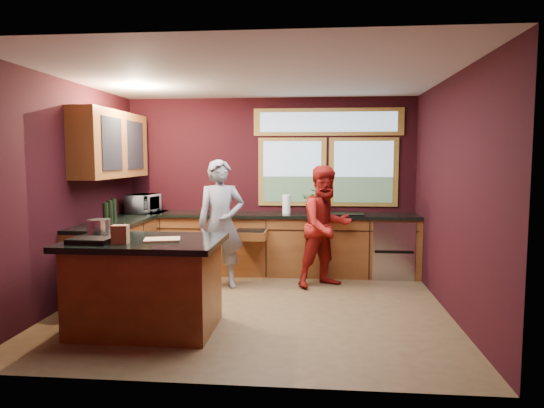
# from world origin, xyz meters

# --- Properties ---
(floor) EXTENTS (4.50, 4.50, 0.00)m
(floor) POSITION_xyz_m (0.00, 0.00, 0.00)
(floor) COLOR brown
(floor) RESTS_ON ground
(room_shell) EXTENTS (4.52, 4.02, 2.71)m
(room_shell) POSITION_xyz_m (-0.60, 0.32, 1.80)
(room_shell) COLOR black
(room_shell) RESTS_ON ground
(back_counter) EXTENTS (4.50, 0.64, 0.93)m
(back_counter) POSITION_xyz_m (0.20, 1.70, 0.46)
(back_counter) COLOR #5C2E15
(back_counter) RESTS_ON floor
(left_counter) EXTENTS (0.64, 2.30, 0.93)m
(left_counter) POSITION_xyz_m (-1.95, 0.85, 0.47)
(left_counter) COLOR #5C2E15
(left_counter) RESTS_ON floor
(island) EXTENTS (1.55, 1.05, 0.95)m
(island) POSITION_xyz_m (-1.00, -0.86, 0.48)
(island) COLOR #5C2E15
(island) RESTS_ON floor
(person_grey) EXTENTS (0.73, 0.59, 1.75)m
(person_grey) POSITION_xyz_m (-0.56, 0.84, 0.87)
(person_grey) COLOR slate
(person_grey) RESTS_ON floor
(person_red) EXTENTS (1.02, 0.97, 1.67)m
(person_red) POSITION_xyz_m (0.87, 1.02, 0.83)
(person_red) COLOR maroon
(person_red) RESTS_ON floor
(microwave) EXTENTS (0.43, 0.56, 0.28)m
(microwave) POSITION_xyz_m (-1.92, 1.60, 1.07)
(microwave) COLOR #999999
(microwave) RESTS_ON left_counter
(potted_plant) EXTENTS (0.33, 0.29, 0.37)m
(potted_plant) POSITION_xyz_m (0.69, 1.75, 1.12)
(potted_plant) COLOR #999999
(potted_plant) RESTS_ON back_counter
(paper_towel) EXTENTS (0.12, 0.12, 0.28)m
(paper_towel) POSITION_xyz_m (0.28, 1.70, 1.07)
(paper_towel) COLOR white
(paper_towel) RESTS_ON back_counter
(cutting_board) EXTENTS (0.40, 0.33, 0.02)m
(cutting_board) POSITION_xyz_m (-0.80, -0.91, 0.95)
(cutting_board) COLOR tan
(cutting_board) RESTS_ON island
(stock_pot) EXTENTS (0.24, 0.24, 0.18)m
(stock_pot) POSITION_xyz_m (-1.55, -0.71, 1.03)
(stock_pot) COLOR #B1B1B5
(stock_pot) RESTS_ON island
(paper_bag) EXTENTS (0.16, 0.14, 0.18)m
(paper_bag) POSITION_xyz_m (-1.15, -1.11, 1.03)
(paper_bag) COLOR brown
(paper_bag) RESTS_ON island
(black_tray) EXTENTS (0.40, 0.29, 0.05)m
(black_tray) POSITION_xyz_m (-1.45, -1.11, 0.97)
(black_tray) COLOR black
(black_tray) RESTS_ON island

